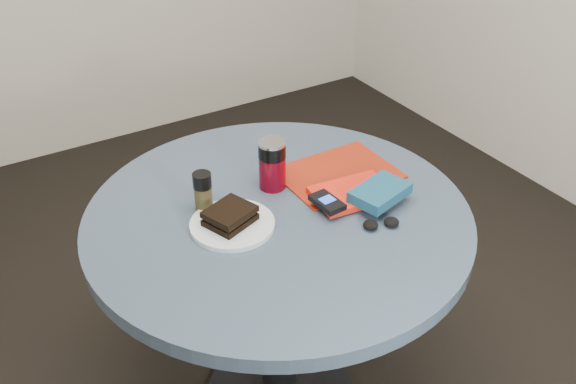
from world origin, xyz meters
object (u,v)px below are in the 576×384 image
sandwich (230,216)px  plate (232,225)px  magazine (338,173)px  headphones (381,224)px  pepper_grinder (203,192)px  mp3_player (327,202)px  soda_can (272,165)px  red_book (352,193)px  novel (380,193)px  table (279,260)px

sandwich → plate: bearing=-37.7°
magazine → headphones: headphones is taller
magazine → headphones: 0.27m
plate → magazine: (0.37, 0.07, -0.00)m
pepper_grinder → mp3_player: bearing=-33.3°
pepper_grinder → magazine: pepper_grinder is taller
soda_can → headphones: 0.34m
sandwich → magazine: bearing=9.8°
red_book → soda_can: bearing=140.3°
soda_can → mp3_player: soda_can is taller
pepper_grinder → soda_can: bearing=0.8°
soda_can → pepper_grinder: 0.21m
magazine → red_book: size_ratio=1.53×
pepper_grinder → sandwich: bearing=-76.8°
plate → pepper_grinder: (-0.03, 0.10, 0.05)m
soda_can → novel: size_ratio=0.91×
plate → headphones: size_ratio=2.11×
magazine → mp3_player: mp3_player is taller
table → pepper_grinder: (-0.16, 0.11, 0.22)m
plate → red_book: (0.33, -0.05, 0.01)m
red_book → mp3_player: mp3_player is taller
sandwich → pepper_grinder: 0.11m
table → plate: plate is taller
plate → mp3_player: bearing=-16.4°
pepper_grinder → red_book: bearing=-23.3°
sandwich → magazine: sandwich is taller
headphones → sandwich: bearing=148.4°
red_book → pepper_grinder: bearing=162.8°
magazine → headphones: bearing=-101.1°
plate → sandwich: size_ratio=1.53×
red_book → plate: bearing=177.5°
headphones → soda_can: bearing=114.5°
plate → sandwich: 0.03m
table → plate: bearing=178.8°
soda_can → headphones: soda_can is taller
table → mp3_player: 0.23m
sandwich → pepper_grinder: bearing=103.2°
magazine → novel: 0.18m
plate → novel: (0.37, -0.11, 0.03)m
red_book → novel: 0.08m
mp3_player → pepper_grinder: bearing=146.7°
red_book → mp3_player: 0.10m
table → pepper_grinder: bearing=145.9°
soda_can → novel: bearing=-48.5°
soda_can → headphones: bearing=-65.5°
plate → red_book: size_ratio=1.03×
sandwich → headphones: size_ratio=1.38×
sandwich → novel: 0.39m
headphones → table: bearing=134.0°
headphones → red_book: bearing=83.7°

